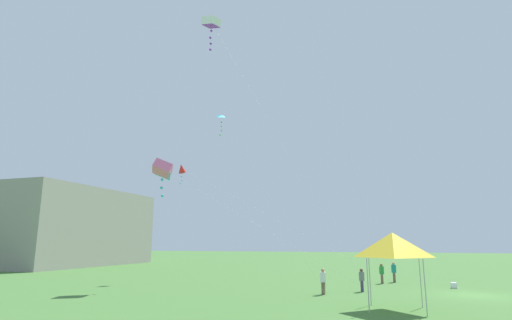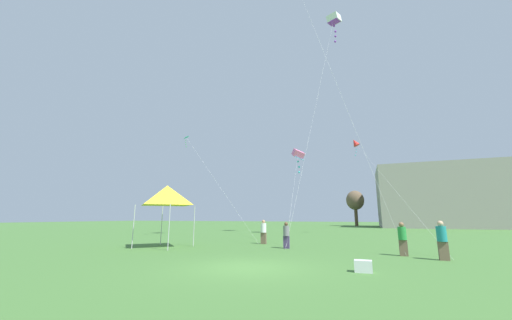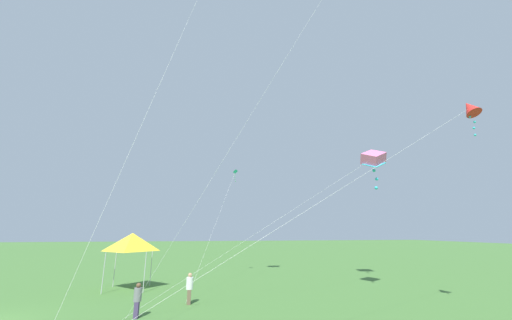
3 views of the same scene
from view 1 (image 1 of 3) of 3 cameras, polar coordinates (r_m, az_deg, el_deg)
ground_plane at (r=30.09m, az=28.72°, el=-16.59°), size 220.00×220.00×0.00m
distant_building at (r=65.16m, az=-25.02°, el=-8.73°), size 23.71×12.74×10.79m
tree_near_right at (r=57.98m, az=-29.03°, el=-8.70°), size 3.37×3.37×6.80m
tree_far_right at (r=71.75m, az=-25.41°, el=-7.68°), size 4.79×4.79×9.67m
festival_tent at (r=21.97m, az=18.95°, el=-11.40°), size 2.84×2.84×3.80m
cooler_box at (r=33.92m, az=26.41°, el=-15.74°), size 0.57×0.37×0.39m
person_teal_shirt at (r=36.78m, az=19.10°, el=-14.79°), size 0.39×0.39×1.66m
person_green_shirt at (r=35.35m, az=17.52°, el=-15.11°), size 0.37×0.37×1.58m
person_white_shirt at (r=27.34m, az=9.57°, el=-16.59°), size 0.39×0.39×1.63m
person_grey_shirt at (r=29.33m, az=14.88°, el=-16.13°), size 0.36×0.36×1.53m
kite_pink_box_1 at (r=31.94m, az=-13.20°, el=-1.30°), size 3.24×16.03×9.72m
kite_cyan_delta_2 at (r=20.30m, az=-4.53°, el=5.28°), size 9.20×3.86×9.71m
kite_red_diamond_3 at (r=38.29m, az=-10.52°, el=-1.24°), size 4.59×18.77×10.71m
kite_white_box_4 at (r=40.69m, az=-6.43°, el=18.87°), size 3.48×14.37×24.63m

